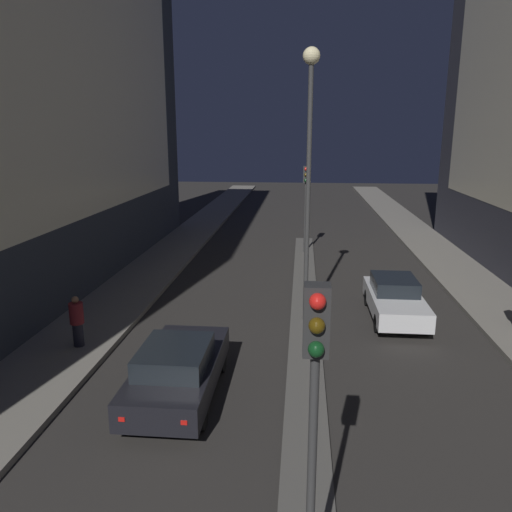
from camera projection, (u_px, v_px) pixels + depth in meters
The scene contains 7 objects.
median_strip at pixel (305, 320), 17.87m from camera, with size 1.03×28.21×0.10m.
traffic_light_near at pixel (315, 383), 6.19m from camera, with size 0.32×0.42×4.74m.
traffic_light_mid at pixel (306, 190), 26.97m from camera, with size 0.32×0.42×4.74m.
street_lamp at pixel (309, 138), 16.34m from camera, with size 0.56×0.56×9.12m.
car_left_lane at pixel (178, 369), 12.61m from camera, with size 1.92×4.58×1.52m.
car_right_lane at pixel (395, 298), 18.06m from camera, with size 1.78×4.38×1.46m.
pedestrian_on_left_sidewalk at pixel (77, 320), 15.25m from camera, with size 0.42×0.42×1.60m.
Camera 1 is at (-0.21, -1.77, 6.60)m, focal length 35.00 mm.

